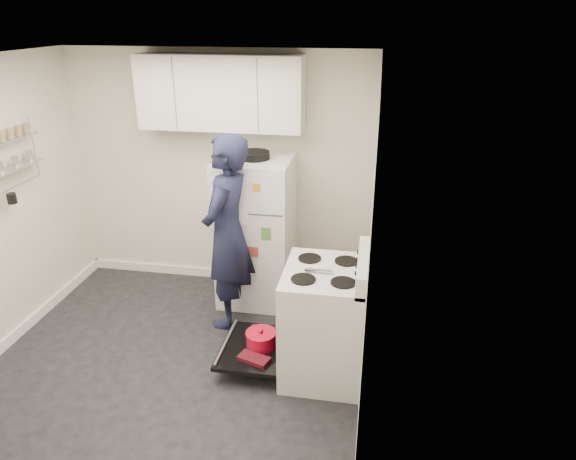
% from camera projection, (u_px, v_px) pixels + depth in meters
% --- Properties ---
extents(room, '(3.21, 3.21, 2.51)m').
position_uv_depth(room, '(159.00, 235.00, 4.00)').
color(room, black).
rests_on(room, ground).
extents(electric_range, '(0.66, 0.76, 1.10)m').
position_uv_depth(electric_range, '(322.00, 323.00, 4.20)').
color(electric_range, silver).
rests_on(electric_range, ground).
extents(open_oven_door, '(0.55, 0.70, 0.21)m').
position_uv_depth(open_oven_door, '(256.00, 344.00, 4.41)').
color(open_oven_door, black).
rests_on(open_oven_door, ground).
extents(refrigerator, '(0.72, 0.74, 1.58)m').
position_uv_depth(refrigerator, '(256.00, 231.00, 5.21)').
color(refrigerator, white).
rests_on(refrigerator, ground).
extents(upper_cabinets, '(1.60, 0.33, 0.70)m').
position_uv_depth(upper_cabinets, '(221.00, 93.00, 4.90)').
color(upper_cabinets, silver).
rests_on(upper_cabinets, room).
extents(wall_shelf_rack, '(0.14, 0.60, 0.61)m').
position_uv_depth(wall_shelf_rack, '(13.00, 153.00, 4.47)').
color(wall_shelf_rack, '#B2B2B7').
rests_on(wall_shelf_rack, room).
extents(person, '(0.53, 0.73, 1.86)m').
position_uv_depth(person, '(228.00, 233.00, 4.74)').
color(person, '#181B36').
rests_on(person, ground).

